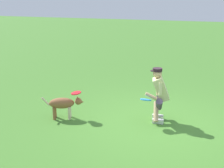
{
  "coord_description": "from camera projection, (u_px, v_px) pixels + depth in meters",
  "views": [
    {
      "loc": [
        -1.18,
        6.27,
        2.88
      ],
      "look_at": [
        1.07,
        0.05,
        0.9
      ],
      "focal_mm": 47.48,
      "sensor_mm": 36.0,
      "label": 1
    }
  ],
  "objects": [
    {
      "name": "frisbee_held",
      "position": [
        146.0,
        100.0,
        6.72
      ],
      "size": [
        0.36,
        0.36,
        0.11
      ],
      "primitive_type": "cylinder",
      "rotation": [
        0.18,
        0.16,
        5.46
      ],
      "color": "#2F94DD",
      "rests_on": "person"
    },
    {
      "name": "frisbee_flying",
      "position": [
        76.0,
        93.0,
        7.09
      ],
      "size": [
        0.32,
        0.32,
        0.07
      ],
      "primitive_type": "cylinder",
      "rotation": [
        0.02,
        -0.16,
        3.51
      ],
      "color": "red"
    },
    {
      "name": "dog",
      "position": [
        64.0,
        104.0,
        7.14
      ],
      "size": [
        0.96,
        0.5,
        0.55
      ],
      "rotation": [
        0.0,
        0.0,
        3.55
      ],
      "color": "brown",
      "rests_on": "ground_plane"
    },
    {
      "name": "person",
      "position": [
        159.0,
        93.0,
        6.89
      ],
      "size": [
        0.55,
        0.66,
        1.29
      ],
      "rotation": [
        0.0,
        0.0,
        0.21
      ],
      "color": "silver",
      "rests_on": "ground_plane"
    },
    {
      "name": "ground_plane",
      "position": [
        156.0,
        125.0,
        6.86
      ],
      "size": [
        60.0,
        60.0,
        0.0
      ],
      "primitive_type": "plane",
      "color": "#437A2C"
    }
  ]
}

